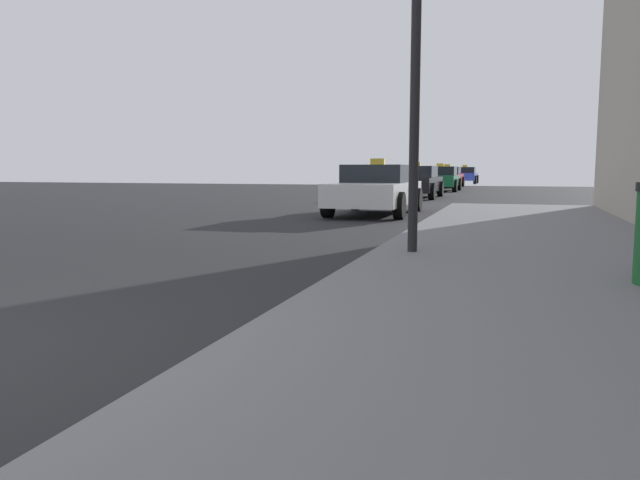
{
  "coord_description": "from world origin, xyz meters",
  "views": [
    {
      "loc": [
        3.66,
        -2.44,
        1.18
      ],
      "look_at": [
        1.73,
        3.71,
        0.42
      ],
      "focal_mm": 34.27,
      "sensor_mm": 36.0,
      "label": 1
    }
  ],
  "objects_px": {
    "car_black": "(415,182)",
    "car_green": "(440,179)",
    "street_lamp": "(416,20)",
    "car_red": "(447,177)",
    "car_white": "(376,189)",
    "car_blue": "(464,175)"
  },
  "relations": [
    {
      "from": "street_lamp",
      "to": "car_green",
      "type": "distance_m",
      "value": 24.97
    },
    {
      "from": "car_white",
      "to": "car_black",
      "type": "bearing_deg",
      "value": -87.64
    },
    {
      "from": "car_green",
      "to": "car_blue",
      "type": "xyz_separation_m",
      "value": [
        0.12,
        15.8,
        0.0
      ]
    },
    {
      "from": "car_white",
      "to": "car_red",
      "type": "bearing_deg",
      "value": -88.65
    },
    {
      "from": "car_black",
      "to": "car_red",
      "type": "bearing_deg",
      "value": -89.28
    },
    {
      "from": "street_lamp",
      "to": "car_red",
      "type": "xyz_separation_m",
      "value": [
        -2.73,
        31.45,
        -2.29
      ]
    },
    {
      "from": "car_black",
      "to": "car_blue",
      "type": "distance_m",
      "value": 23.52
    },
    {
      "from": "car_black",
      "to": "car_blue",
      "type": "height_order",
      "value": "same"
    },
    {
      "from": "street_lamp",
      "to": "car_blue",
      "type": "relative_size",
      "value": 0.93
    },
    {
      "from": "car_white",
      "to": "car_blue",
      "type": "height_order",
      "value": "same"
    },
    {
      "from": "car_green",
      "to": "car_blue",
      "type": "relative_size",
      "value": 0.94
    },
    {
      "from": "car_black",
      "to": "car_green",
      "type": "relative_size",
      "value": 1.11
    },
    {
      "from": "car_red",
      "to": "car_white",
      "type": "bearing_deg",
      "value": 91.35
    },
    {
      "from": "street_lamp",
      "to": "car_red",
      "type": "height_order",
      "value": "street_lamp"
    },
    {
      "from": "car_white",
      "to": "car_red",
      "type": "xyz_separation_m",
      "value": [
        -0.56,
        23.53,
        0.0
      ]
    },
    {
      "from": "car_black",
      "to": "car_green",
      "type": "xyz_separation_m",
      "value": [
        0.12,
        7.72,
        -0.0
      ]
    },
    {
      "from": "car_black",
      "to": "car_white",
      "type": "bearing_deg",
      "value": 92.36
    },
    {
      "from": "car_white",
      "to": "car_green",
      "type": "relative_size",
      "value": 1.06
    },
    {
      "from": "car_red",
      "to": "car_blue",
      "type": "height_order",
      "value": "same"
    },
    {
      "from": "car_black",
      "to": "car_green",
      "type": "distance_m",
      "value": 7.72
    },
    {
      "from": "street_lamp",
      "to": "car_blue",
      "type": "bearing_deg",
      "value": 93.24
    },
    {
      "from": "car_black",
      "to": "street_lamp",
      "type": "bearing_deg",
      "value": 98.51
    }
  ]
}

